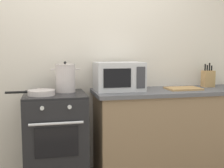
{
  "coord_description": "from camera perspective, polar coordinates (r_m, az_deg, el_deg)",
  "views": [
    {
      "loc": [
        -0.43,
        -2.3,
        1.35
      ],
      "look_at": [
        0.23,
        0.6,
        1.0
      ],
      "focal_mm": 46.86,
      "sensor_mm": 36.0,
      "label": 1
    }
  ],
  "objects": [
    {
      "name": "frying_pan",
      "position": [
        2.85,
        -13.75,
        -1.64
      ],
      "size": [
        0.45,
        0.25,
        0.05
      ],
      "color": "beige",
      "rests_on": "stove"
    },
    {
      "name": "microwave",
      "position": [
        3.09,
        1.32,
        1.5
      ],
      "size": [
        0.5,
        0.37,
        0.3
      ],
      "color": "silver",
      "rests_on": "countertop_right"
    },
    {
      "name": "countertop_right",
      "position": [
        3.24,
        11.53,
        -1.41
      ],
      "size": [
        1.7,
        0.6,
        0.04
      ],
      "primitive_type": "cube",
      "color": "#59595E",
      "rests_on": "lower_cabinet_right"
    },
    {
      "name": "knife_block",
      "position": [
        3.57,
        18.22,
        1.04
      ],
      "size": [
        0.13,
        0.1,
        0.28
      ],
      "color": "tan",
      "rests_on": "countertop_right"
    },
    {
      "name": "stove",
      "position": [
        3.03,
        -10.94,
        -10.47
      ],
      "size": [
        0.6,
        0.64,
        0.92
      ],
      "color": "black",
      "rests_on": "ground_plane"
    },
    {
      "name": "cutting_board",
      "position": [
        3.28,
        13.73,
        -0.86
      ],
      "size": [
        0.36,
        0.26,
        0.02
      ],
      "primitive_type": "cube",
      "color": "tan",
      "rests_on": "countertop_right"
    },
    {
      "name": "stock_pot",
      "position": [
        3.02,
        -9.09,
        1.17
      ],
      "size": [
        0.29,
        0.21,
        0.31
      ],
      "color": "beige",
      "rests_on": "stove"
    },
    {
      "name": "back_wall",
      "position": [
        3.35,
        -0.26,
        4.99
      ],
      "size": [
        4.4,
        0.1,
        2.5
      ],
      "primitive_type": "cube",
      "color": "silver",
      "rests_on": "ground_plane"
    },
    {
      "name": "lower_cabinet_right",
      "position": [
        3.34,
        11.34,
        -9.26
      ],
      "size": [
        1.64,
        0.56,
        0.88
      ],
      "primitive_type": "cube",
      "color": "#8C7051",
      "rests_on": "ground_plane"
    }
  ]
}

